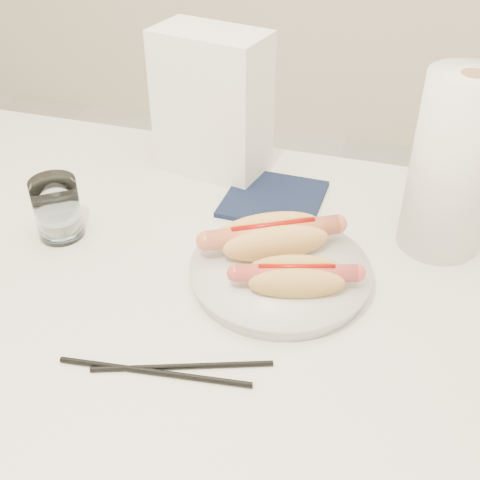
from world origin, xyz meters
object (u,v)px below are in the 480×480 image
(table, at_px, (184,308))
(water_glass, at_px, (57,209))
(plate, at_px, (280,274))
(hotdog_right, at_px, (296,277))
(hotdog_left, at_px, (273,237))
(paper_towel_roll, at_px, (453,166))
(napkin_box, at_px, (212,104))

(table, bearing_deg, water_glass, 169.30)
(plate, bearing_deg, hotdog_right, -50.65)
(hotdog_left, bearing_deg, table, -178.46)
(plate, bearing_deg, paper_towel_roll, 36.99)
(hotdog_left, xyz_separation_m, napkin_box, (-0.17, 0.23, 0.08))
(water_glass, distance_m, paper_towel_roll, 0.56)
(hotdog_left, height_order, paper_towel_roll, paper_towel_roll)
(table, distance_m, hotdog_left, 0.16)
(plate, xyz_separation_m, hotdog_left, (-0.02, 0.03, 0.03))
(hotdog_left, bearing_deg, plate, -89.40)
(table, xyz_separation_m, paper_towel_roll, (0.33, 0.18, 0.19))
(napkin_box, bearing_deg, hotdog_right, -42.46)
(table, xyz_separation_m, plate, (0.13, 0.03, 0.07))
(paper_towel_roll, bearing_deg, table, -151.23)
(hotdog_left, height_order, napkin_box, napkin_box)
(napkin_box, height_order, paper_towel_roll, paper_towel_roll)
(hotdog_right, height_order, water_glass, water_glass)
(hotdog_right, relative_size, paper_towel_roll, 0.60)
(plate, height_order, napkin_box, napkin_box)
(water_glass, bearing_deg, paper_towel_roll, 14.85)
(water_glass, bearing_deg, plate, -1.30)
(table, height_order, water_glass, water_glass)
(table, relative_size, plate, 5.12)
(hotdog_left, height_order, hotdog_right, hotdog_left)
(hotdog_right, bearing_deg, water_glass, 156.39)
(table, distance_m, hotdog_right, 0.19)
(table, relative_size, water_glass, 12.99)
(table, relative_size, napkin_box, 4.99)
(hotdog_right, xyz_separation_m, paper_towel_roll, (0.17, 0.18, 0.09))
(plate, relative_size, hotdog_left, 1.35)
(hotdog_left, height_order, water_glass, water_glass)
(hotdog_left, relative_size, water_glass, 1.89)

